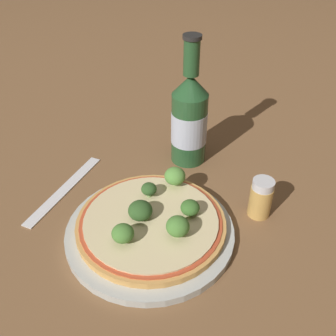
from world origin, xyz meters
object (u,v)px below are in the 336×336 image
object	(u,v)px
pizza	(151,223)
pepper_shaker	(261,198)
fork	(65,189)
beer_bottle	(189,119)

from	to	relation	value
pizza	pepper_shaker	size ratio (longest dim) A/B	3.35
pizza	fork	bearing A→B (deg)	-178.81
beer_bottle	pepper_shaker	distance (m)	0.18
beer_bottle	fork	world-z (taller)	beer_bottle
fork	beer_bottle	bearing A→B (deg)	-42.35
pepper_shaker	fork	xyz separation A→B (m)	(-0.29, -0.13, -0.03)
pepper_shaker	fork	world-z (taller)	pepper_shaker
beer_bottle	pepper_shaker	xyz separation A→B (m)	(0.17, -0.06, -0.05)
beer_bottle	pepper_shaker	bearing A→B (deg)	-20.86
pizza	beer_bottle	size ratio (longest dim) A/B	0.95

